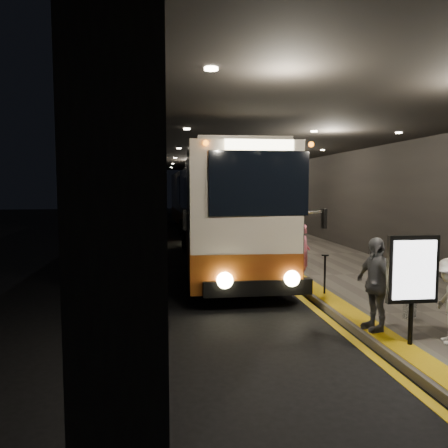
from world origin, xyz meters
TOP-DOWN VIEW (x-y plane):
  - ground at (0.00, 0.00)m, footprint 90.00×90.00m
  - lane_line_white at (-1.80, 5.00)m, footprint 0.12×50.00m
  - kerb_stripe_yellow at (2.35, 5.00)m, footprint 0.18×50.00m
  - sidewalk at (4.75, 5.00)m, footprint 4.50×50.00m
  - tactile_strip at (2.85, 5.00)m, footprint 0.50×50.00m
  - terminal_wall at (7.00, 5.00)m, footprint 0.10×50.00m
  - support_columns at (-1.50, 4.00)m, footprint 0.80×24.80m
  - canopy at (2.50, 5.00)m, footprint 9.00×50.00m
  - coach_main at (0.98, 3.94)m, footprint 3.09×12.62m
  - coach_second at (1.00, 17.06)m, footprint 3.04×12.01m
  - passenger_boarding at (2.80, 0.16)m, footprint 0.60×0.71m
  - passenger_waiting_grey at (2.80, -4.13)m, footprint 0.71×1.12m
  - bag_polka at (3.90, -3.50)m, footprint 0.30×0.22m
  - info_sign at (3.04, -4.97)m, footprint 0.90×0.13m
  - stanchion_post at (2.87, -1.35)m, footprint 0.05×0.05m

SIDE VIEW (x-z plane):
  - ground at x=0.00m, z-range 0.00..0.00m
  - lane_line_white at x=-1.80m, z-range 0.00..0.01m
  - kerb_stripe_yellow at x=2.35m, z-range 0.00..0.01m
  - sidewalk at x=4.75m, z-range 0.00..0.15m
  - tactile_strip at x=2.85m, z-range 0.15..0.16m
  - bag_polka at x=3.90m, z-range 0.15..0.48m
  - stanchion_post at x=2.87m, z-range 0.15..1.14m
  - passenger_boarding at x=2.80m, z-range 0.15..1.80m
  - passenger_waiting_grey at x=2.80m, z-range 0.15..1.92m
  - info_sign at x=3.04m, z-range 0.48..2.38m
  - coach_second at x=1.00m, z-range -0.07..3.67m
  - coach_main at x=0.98m, z-range -0.08..3.83m
  - support_columns at x=-1.50m, z-range 0.00..4.40m
  - terminal_wall at x=7.00m, z-range 0.00..6.00m
  - canopy at x=2.50m, z-range 4.40..4.80m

